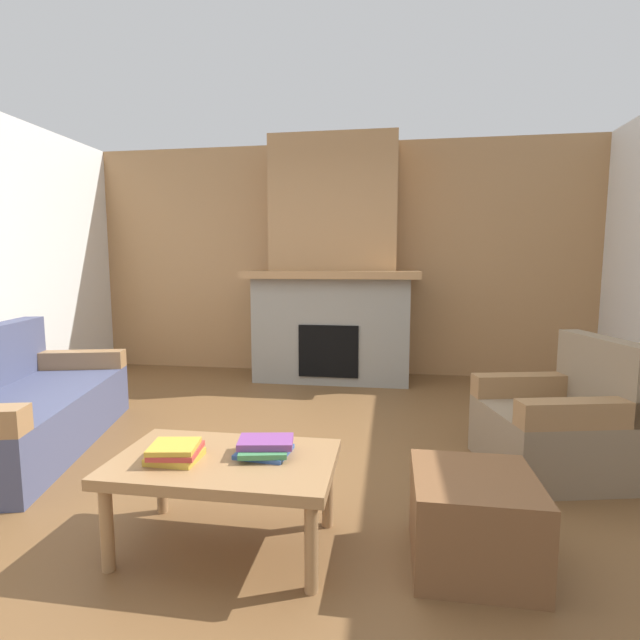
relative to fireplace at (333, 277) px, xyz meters
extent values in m
plane|color=brown|center=(0.00, -2.62, -1.16)|extent=(9.00, 9.00, 0.00)
cube|color=#A87A4C|center=(0.00, 0.38, 0.19)|extent=(6.00, 0.12, 2.70)
cube|color=gray|center=(0.00, -0.03, -0.59)|extent=(1.70, 0.70, 1.15)
cube|color=black|center=(0.00, -0.36, -0.78)|extent=(0.64, 0.08, 0.56)
cube|color=#A87A4C|center=(0.00, -0.08, 0.03)|extent=(1.90, 0.82, 0.08)
cube|color=#A87A4C|center=(0.00, 0.07, 0.80)|extent=(1.40, 0.50, 1.47)
cube|color=#474C6B|center=(-1.88, -2.41, -0.96)|extent=(1.26, 1.95, 0.40)
cube|color=#997047|center=(-2.08, -1.62, -0.69)|extent=(0.85, 0.36, 0.15)
cube|color=#847056|center=(1.66, -2.23, -0.96)|extent=(0.91, 0.91, 0.40)
cube|color=#847056|center=(1.97, -2.16, -0.54)|extent=(0.30, 0.77, 0.45)
cube|color=#997047|center=(1.59, -1.92, -0.69)|extent=(0.77, 0.30, 0.15)
cube|color=#997047|center=(1.73, -2.53, -0.69)|extent=(0.77, 0.30, 0.15)
cube|color=#997047|center=(-0.09, -3.30, -0.76)|extent=(1.00, 0.60, 0.05)
cylinder|color=#997047|center=(-0.53, -3.54, -0.97)|extent=(0.06, 0.06, 0.38)
cylinder|color=#997047|center=(0.35, -3.54, -0.97)|extent=(0.06, 0.06, 0.38)
cylinder|color=#997047|center=(-0.53, -3.06, -0.97)|extent=(0.06, 0.06, 0.38)
cylinder|color=#997047|center=(0.35, -3.06, -0.97)|extent=(0.06, 0.06, 0.38)
cube|color=brown|center=(1.02, -3.26, -0.96)|extent=(0.52, 0.52, 0.40)
cube|color=gold|center=(-0.30, -3.36, -0.72)|extent=(0.22, 0.19, 0.03)
cube|color=#B23833|center=(-0.29, -3.36, -0.69)|extent=(0.23, 0.23, 0.02)
cube|color=gold|center=(-0.30, -3.37, -0.67)|extent=(0.23, 0.21, 0.02)
cube|color=#335699|center=(0.08, -3.23, -0.72)|extent=(0.25, 0.23, 0.02)
cube|color=#3D7F4C|center=(0.08, -3.25, -0.70)|extent=(0.25, 0.24, 0.02)
cube|color=#7A3D84|center=(0.09, -3.24, -0.67)|extent=(0.27, 0.20, 0.03)
camera|label=1|loc=(0.65, -5.25, 0.14)|focal=26.23mm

